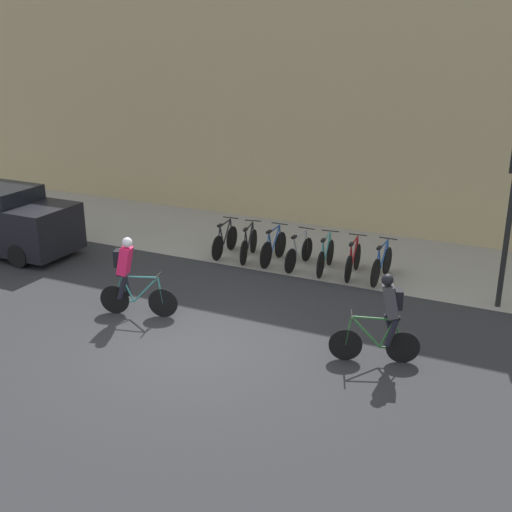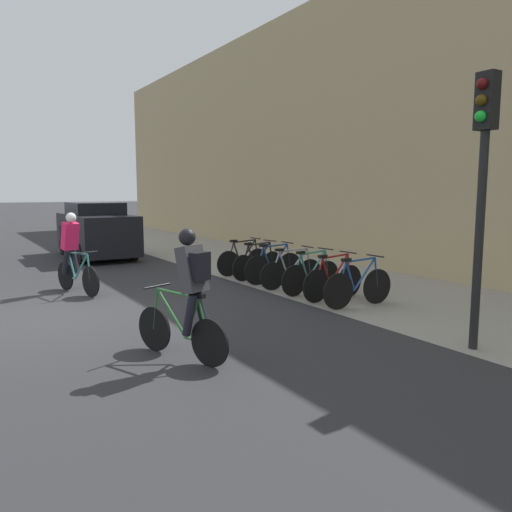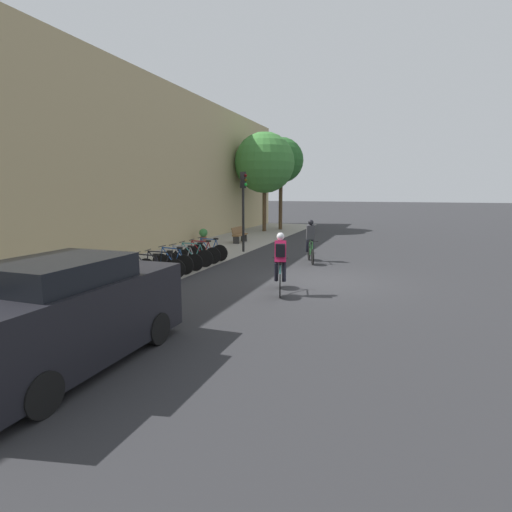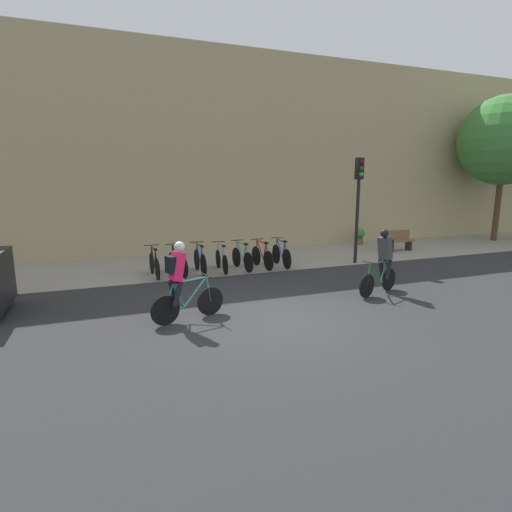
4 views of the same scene
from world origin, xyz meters
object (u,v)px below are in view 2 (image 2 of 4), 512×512
parked_bike_2 (274,266)px  parked_car (97,231)px  parked_bike_5 (333,281)px  traffic_light_pole (483,162)px  cyclist_grey (189,291)px  parked_bike_6 (358,286)px  parked_bike_1 (258,263)px  parked_bike_3 (291,271)px  parked_bike_0 (243,260)px  parked_bike_4 (311,275)px  cyclist_pink (72,250)px

parked_bike_2 → parked_car: (-7.18, -2.40, 0.48)m
parked_bike_5 → parked_car: parked_car is taller
parked_bike_2 → parked_bike_5: bearing=-0.0°
parked_bike_5 → traffic_light_pole: size_ratio=0.44×
cyclist_grey → parked_bike_6: size_ratio=1.04×
parked_bike_1 → parked_bike_3: size_ratio=1.00×
parked_bike_5 → traffic_light_pole: bearing=-7.1°
parked_bike_0 → parked_car: (-5.71, -2.40, 0.50)m
parked_bike_1 → parked_bike_4: bearing=0.0°
cyclist_pink → parked_bike_5: cyclist_pink is taller
parked_bike_0 → parked_bike_3: bearing=-0.0°
parked_bike_1 → parked_bike_3: 1.47m
cyclist_pink → parked_bike_4: bearing=56.6°
parked_bike_0 → traffic_light_pole: 7.56m
cyclist_grey → traffic_light_pole: 4.32m
parked_bike_6 → parked_bike_0: bearing=180.0°
parked_bike_5 → parked_bike_4: bearing=-180.0°
parked_bike_4 → parked_car: bearing=-164.5°
cyclist_pink → parked_bike_1: bearing=81.1°
parked_car → parked_bike_0: bearing=22.8°
parked_bike_1 → traffic_light_pole: 6.86m
parked_bike_0 → parked_bike_6: parked_bike_6 is taller
parked_car → traffic_light_pole: bearing=8.6°
cyclist_pink → traffic_light_pole: (7.16, 3.94, 1.68)m
cyclist_grey → cyclist_pink: bearing=-176.7°
parked_bike_3 → parked_bike_5: (1.47, 0.00, 0.01)m
parked_bike_0 → traffic_light_pole: bearing=-3.5°
parked_bike_0 → parked_car: parked_car is taller
parked_bike_2 → parked_bike_3: bearing=-0.2°
cyclist_pink → cyclist_grey: cyclist_pink is taller
parked_bike_4 → cyclist_grey: bearing=-57.1°
parked_bike_1 → parked_bike_2: (0.73, 0.00, 0.02)m
traffic_light_pole → cyclist_pink: bearing=-151.2°
parked_bike_1 → parked_bike_6: bearing=0.0°
parked_bike_0 → parked_bike_6: (4.40, -0.00, 0.01)m
parked_bike_2 → traffic_light_pole: bearing=-4.4°
parked_bike_2 → parked_bike_6: 2.94m
parked_car → parked_bike_5: bearing=14.3°
parked_bike_4 → traffic_light_pole: bearing=-5.9°
cyclist_pink → parked_bike_0: bearing=90.6°
cyclist_pink → parked_bike_6: bearing=45.2°
parked_bike_6 → parked_car: (-10.12, -2.40, 0.49)m
parked_bike_0 → parked_bike_3: parked_bike_0 is taller
parked_bike_3 → parked_bike_4: bearing=0.1°
cyclist_grey → parked_bike_4: (-2.63, 4.06, -0.54)m
parked_bike_5 → parked_bike_6: bearing=0.0°
parked_car → parked_bike_6: bearing=13.3°
parked_bike_5 → parked_bike_3: bearing=-180.0°
traffic_light_pole → parked_bike_4: bearing=174.1°
parked_bike_0 → parked_bike_1: bearing=-0.1°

